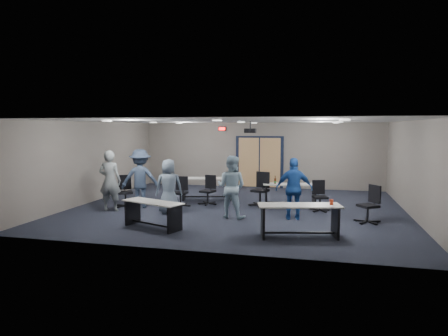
% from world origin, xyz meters
% --- Properties ---
extents(floor, '(10.00, 10.00, 0.00)m').
position_xyz_m(floor, '(0.00, 0.00, 0.00)').
color(floor, black).
rests_on(floor, ground).
extents(back_wall, '(10.00, 0.04, 2.70)m').
position_xyz_m(back_wall, '(0.00, 4.50, 1.35)').
color(back_wall, slate).
rests_on(back_wall, floor).
extents(front_wall, '(10.00, 0.04, 2.70)m').
position_xyz_m(front_wall, '(0.00, -4.50, 1.35)').
color(front_wall, slate).
rests_on(front_wall, floor).
extents(left_wall, '(0.04, 9.00, 2.70)m').
position_xyz_m(left_wall, '(-5.00, 0.00, 1.35)').
color(left_wall, slate).
rests_on(left_wall, floor).
extents(right_wall, '(0.04, 9.00, 2.70)m').
position_xyz_m(right_wall, '(5.00, 0.00, 1.35)').
color(right_wall, slate).
rests_on(right_wall, floor).
extents(ceiling, '(10.00, 9.00, 0.04)m').
position_xyz_m(ceiling, '(0.00, 0.00, 2.70)').
color(ceiling, silver).
rests_on(ceiling, back_wall).
extents(double_door, '(2.00, 0.07, 2.20)m').
position_xyz_m(double_door, '(0.00, 4.46, 1.05)').
color(double_door, black).
rests_on(double_door, back_wall).
extents(exit_sign, '(0.32, 0.07, 0.18)m').
position_xyz_m(exit_sign, '(-1.60, 4.44, 2.45)').
color(exit_sign, black).
rests_on(exit_sign, back_wall).
extents(ceiling_projector, '(0.35, 0.32, 0.37)m').
position_xyz_m(ceiling_projector, '(0.30, 0.50, 2.40)').
color(ceiling_projector, black).
rests_on(ceiling_projector, ceiling).
extents(ceiling_can_lights, '(6.24, 5.74, 0.02)m').
position_xyz_m(ceiling_can_lights, '(0.00, 0.25, 2.67)').
color(ceiling_can_lights, white).
rests_on(ceiling_can_lights, ceiling).
extents(table_front_left, '(1.73, 1.10, 0.67)m').
position_xyz_m(table_front_left, '(-1.55, -2.93, 0.46)').
color(table_front_left, '#B5B4AB').
rests_on(table_front_left, floor).
extents(table_front_right, '(1.95, 1.03, 0.88)m').
position_xyz_m(table_front_right, '(2.05, -2.95, 0.52)').
color(table_front_right, '#B5B4AB').
rests_on(table_front_right, floor).
extents(table_back_left, '(1.97, 1.03, 0.76)m').
position_xyz_m(table_back_left, '(-1.30, 1.17, 0.52)').
color(table_back_left, '#B5B4AB').
rests_on(table_back_left, floor).
extents(table_back_right, '(1.80, 0.87, 0.96)m').
position_xyz_m(table_back_right, '(1.55, 0.80, 0.48)').
color(table_back_right, '#B5B4AB').
rests_on(table_back_right, floor).
extents(chair_back_a, '(0.64, 0.64, 0.94)m').
position_xyz_m(chair_back_a, '(-1.81, -0.19, 0.47)').
color(chair_back_a, black).
rests_on(chair_back_a, floor).
extents(chair_back_b, '(0.72, 0.72, 0.95)m').
position_xyz_m(chair_back_b, '(-1.07, 0.33, 0.47)').
color(chair_back_b, black).
rests_on(chair_back_b, floor).
extents(chair_back_c, '(0.83, 0.83, 1.08)m').
position_xyz_m(chair_back_c, '(0.63, 0.50, 0.54)').
color(chair_back_c, black).
rests_on(chair_back_c, floor).
extents(chair_back_d, '(0.72, 0.72, 0.92)m').
position_xyz_m(chair_back_d, '(2.50, 0.13, 0.46)').
color(chair_back_d, black).
rests_on(chair_back_d, floor).
extents(chair_loose_left, '(0.86, 0.86, 0.99)m').
position_xyz_m(chair_loose_left, '(-3.50, -0.63, 0.50)').
color(chair_loose_left, black).
rests_on(chair_loose_left, floor).
extents(chair_loose_right, '(0.87, 0.87, 0.99)m').
position_xyz_m(chair_loose_right, '(3.72, -1.11, 0.50)').
color(chair_loose_right, black).
rests_on(chair_loose_right, floor).
extents(person_gray, '(0.72, 0.52, 1.83)m').
position_xyz_m(person_gray, '(-3.63, -1.33, 0.92)').
color(person_gray, gray).
rests_on(person_gray, floor).
extents(person_plaid, '(0.91, 0.76, 1.60)m').
position_xyz_m(person_plaid, '(-1.78, -1.26, 0.80)').
color(person_plaid, slate).
rests_on(person_plaid, floor).
extents(person_lightblue, '(0.95, 0.79, 1.73)m').
position_xyz_m(person_lightblue, '(0.10, -1.35, 0.87)').
color(person_lightblue, '#9AB9CD').
rests_on(person_lightblue, floor).
extents(person_navy, '(1.03, 0.52, 1.69)m').
position_xyz_m(person_navy, '(1.81, -1.15, 0.84)').
color(person_navy, '#1B4798').
rests_on(person_navy, floor).
extents(person_back, '(1.33, 1.00, 1.83)m').
position_xyz_m(person_back, '(-2.97, -0.64, 0.92)').
color(person_back, '#374864').
rests_on(person_back, floor).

